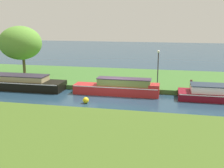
{
  "coord_description": "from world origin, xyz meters",
  "views": [
    {
      "loc": [
        4.54,
        -21.11,
        6.24
      ],
      "look_at": [
        -0.17,
        1.2,
        0.9
      ],
      "focal_mm": 43.71,
      "sensor_mm": 36.0,
      "label": 1
    }
  ],
  "objects": [
    {
      "name": "willow_tree_left",
      "position": [
        -10.93,
        5.26,
        3.9
      ],
      "size": [
        4.56,
        4.06,
        5.29
      ],
      "color": "brown",
      "rests_on": "riverbank_far"
    },
    {
      "name": "riverbank_near",
      "position": [
        0.0,
        -9.0,
        0.2
      ],
      "size": [
        72.0,
        10.0,
        0.4
      ],
      "primitive_type": "cube",
      "color": "#436020",
      "rests_on": "ground_plane"
    },
    {
      "name": "riverbank_far",
      "position": [
        0.0,
        7.0,
        0.2
      ],
      "size": [
        72.0,
        10.0,
        0.4
      ],
      "primitive_type": "cube",
      "color": "#3D6C2C",
      "rests_on": "ground_plane"
    },
    {
      "name": "maroon_cruiser",
      "position": [
        8.27,
        1.2,
        0.53
      ],
      "size": [
        5.59,
        2.24,
        1.24
      ],
      "color": "maroon",
      "rests_on": "ground_plane"
    },
    {
      "name": "red_barge",
      "position": [
        0.43,
        1.2,
        0.62
      ],
      "size": [
        7.34,
        1.49,
        1.46
      ],
      "color": "#B12323",
      "rests_on": "ground_plane"
    },
    {
      "name": "ground_plane",
      "position": [
        0.0,
        0.0,
        0.0
      ],
      "size": [
        120.0,
        120.0,
        0.0
      ],
      "primitive_type": "plane",
      "color": "#1F3A4E"
    },
    {
      "name": "black_narrowboat",
      "position": [
        -8.95,
        1.2,
        0.6
      ],
      "size": [
        8.39,
        2.22,
        1.36
      ],
      "color": "black",
      "rests_on": "ground_plane"
    },
    {
      "name": "mooring_post_near",
      "position": [
        6.51,
        2.79,
        0.82
      ],
      "size": [
        0.19,
        0.19,
        0.83
      ],
      "primitive_type": "cylinder",
      "color": "#51312A",
      "rests_on": "riverbank_far"
    },
    {
      "name": "lamp_post",
      "position": [
        3.57,
        4.13,
        2.39
      ],
      "size": [
        0.24,
        0.24,
        3.19
      ],
      "color": "#333338",
      "rests_on": "riverbank_far"
    },
    {
      "name": "channel_buoy",
      "position": [
        -1.6,
        -1.83,
        0.24
      ],
      "size": [
        0.47,
        0.47,
        0.47
      ],
      "primitive_type": "sphere",
      "color": "yellow",
      "rests_on": "ground_plane"
    }
  ]
}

